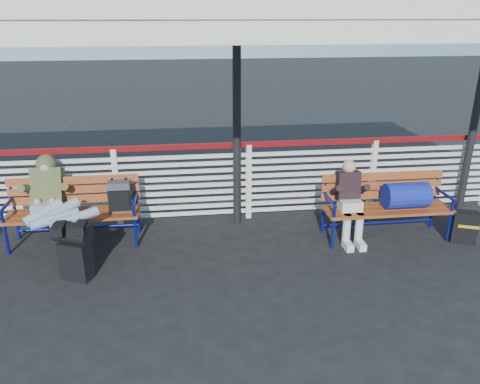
{
  "coord_description": "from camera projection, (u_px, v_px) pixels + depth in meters",
  "views": [
    {
      "loc": [
        1.0,
        -4.86,
        3.04
      ],
      "look_at": [
        1.75,
        1.0,
        0.79
      ],
      "focal_mm": 35.0,
      "sensor_mm": 36.0,
      "label": 1
    }
  ],
  "objects": [
    {
      "name": "ground",
      "position": [
        103.0,
        292.0,
        5.47
      ],
      "size": [
        60.0,
        60.0,
        0.0
      ],
      "primitive_type": "plane",
      "color": "black",
      "rests_on": "ground"
    },
    {
      "name": "fence",
      "position": [
        117.0,
        184.0,
        6.99
      ],
      "size": [
        12.08,
        0.08,
        1.24
      ],
      "color": "silver",
      "rests_on": "ground"
    },
    {
      "name": "canopy",
      "position": [
        85.0,
        14.0,
        5.19
      ],
      "size": [
        12.6,
        3.6,
        3.16
      ],
      "color": "silver",
      "rests_on": "ground"
    },
    {
      "name": "luggage_stack",
      "position": [
        75.0,
        249.0,
        5.61
      ],
      "size": [
        0.5,
        0.4,
        0.73
      ],
      "rotation": [
        0.0,
        0.0,
        -0.41
      ],
      "color": "black",
      "rests_on": "ground"
    },
    {
      "name": "bench_left",
      "position": [
        86.0,
        203.0,
        6.5
      ],
      "size": [
        1.8,
        0.56,
        0.92
      ],
      "color": "#A74620",
      "rests_on": "ground"
    },
    {
      "name": "bench_right",
      "position": [
        396.0,
        198.0,
        6.62
      ],
      "size": [
        1.8,
        0.56,
        0.92
      ],
      "color": "#A74620",
      "rests_on": "ground"
    },
    {
      "name": "traveler_man",
      "position": [
        55.0,
        208.0,
        6.11
      ],
      "size": [
        0.94,
        1.64,
        0.77
      ],
      "color": "#8CA5BD",
      "rests_on": "ground"
    },
    {
      "name": "companion_person",
      "position": [
        350.0,
        201.0,
        6.54
      ],
      "size": [
        0.32,
        0.66,
        1.15
      ],
      "color": "beige",
      "rests_on": "ground"
    },
    {
      "name": "suitcase_side",
      "position": [
        464.0,
        227.0,
        6.59
      ],
      "size": [
        0.38,
        0.31,
        0.46
      ],
      "rotation": [
        0.0,
        0.0,
        -0.38
      ],
      "color": "black",
      "rests_on": "ground"
    }
  ]
}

